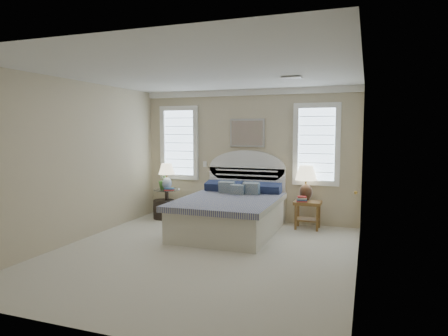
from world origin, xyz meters
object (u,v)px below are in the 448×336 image
at_px(floor_pot, 164,209).
at_px(lamp_right, 306,179).
at_px(side_table_left, 167,200).
at_px(nightstand_right, 308,209).
at_px(lamp_left, 167,173).
at_px(bed, 231,211).

relative_size(floor_pot, lamp_right, 0.65).
relative_size(side_table_left, nightstand_right, 1.19).
height_order(nightstand_right, lamp_right, lamp_right).
height_order(lamp_left, lamp_right, lamp_right).
bearing_deg(lamp_left, lamp_right, 5.19).
distance_m(nightstand_right, lamp_left, 3.00).
bearing_deg(nightstand_right, bed, -151.97).
distance_m(floor_pot, lamp_right, 3.05).
height_order(side_table_left, nightstand_right, side_table_left).
xyz_separation_m(side_table_left, lamp_right, (2.89, 0.25, 0.55)).
bearing_deg(side_table_left, lamp_right, 4.93).
relative_size(side_table_left, floor_pot, 1.44).
height_order(side_table_left, lamp_left, lamp_left).
bearing_deg(lamp_left, nightstand_right, 2.19).
height_order(bed, side_table_left, bed).
height_order(bed, lamp_left, bed).
xyz_separation_m(bed, lamp_left, (-1.64, 0.58, 0.58)).
bearing_deg(floor_pot, lamp_left, 16.84).
xyz_separation_m(side_table_left, lamp_left, (0.01, -0.01, 0.58)).
bearing_deg(lamp_left, side_table_left, 137.55).
relative_size(bed, floor_pot, 5.19).
relative_size(lamp_left, lamp_right, 0.82).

